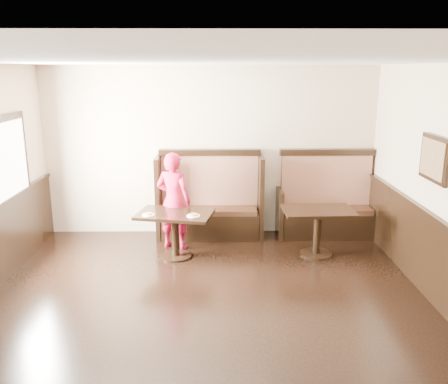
{
  "coord_description": "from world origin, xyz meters",
  "views": [
    {
      "loc": [
        0.13,
        -4.31,
        2.74
      ],
      "look_at": [
        0.22,
        2.35,
        1.0
      ],
      "focal_mm": 38.0,
      "sensor_mm": 36.0,
      "label": 1
    }
  ],
  "objects_px": {
    "table_neighbor": "(318,221)",
    "child": "(174,201)",
    "booth_main": "(210,205)",
    "booth_neighbor": "(326,207)",
    "table_main": "(175,223)"
  },
  "relations": [
    {
      "from": "table_neighbor",
      "to": "child",
      "type": "distance_m",
      "value": 2.21
    },
    {
      "from": "booth_main",
      "to": "booth_neighbor",
      "type": "height_order",
      "value": "same"
    },
    {
      "from": "booth_main",
      "to": "table_main",
      "type": "bearing_deg",
      "value": -117.68
    },
    {
      "from": "booth_main",
      "to": "table_main",
      "type": "height_order",
      "value": "booth_main"
    },
    {
      "from": "booth_main",
      "to": "booth_neighbor",
      "type": "xyz_separation_m",
      "value": [
        1.95,
        -0.0,
        -0.05
      ]
    },
    {
      "from": "booth_neighbor",
      "to": "child",
      "type": "relative_size",
      "value": 1.08
    },
    {
      "from": "booth_main",
      "to": "table_main",
      "type": "relative_size",
      "value": 1.46
    },
    {
      "from": "table_main",
      "to": "booth_main",
      "type": "bearing_deg",
      "value": 73.81
    },
    {
      "from": "child",
      "to": "booth_main",
      "type": "bearing_deg",
      "value": -113.8
    },
    {
      "from": "booth_main",
      "to": "booth_neighbor",
      "type": "distance_m",
      "value": 1.95
    },
    {
      "from": "table_neighbor",
      "to": "table_main",
      "type": "bearing_deg",
      "value": 179.48
    },
    {
      "from": "child",
      "to": "table_neighbor",
      "type": "bearing_deg",
      "value": -168.42
    },
    {
      "from": "table_main",
      "to": "booth_neighbor",
      "type": "bearing_deg",
      "value": 32.77
    },
    {
      "from": "booth_neighbor",
      "to": "table_neighbor",
      "type": "relative_size",
      "value": 1.57
    },
    {
      "from": "booth_neighbor",
      "to": "table_main",
      "type": "xyz_separation_m",
      "value": [
        -2.45,
        -0.95,
        0.05
      ]
    }
  ]
}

